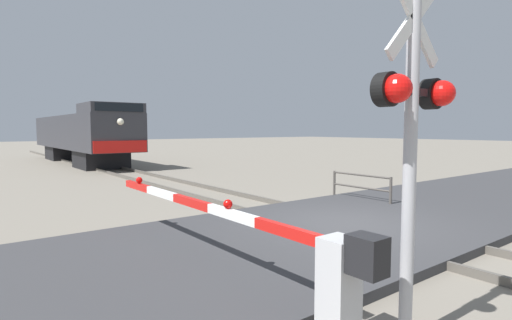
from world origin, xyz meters
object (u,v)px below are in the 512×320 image
Objects in this scene: locomotive at (82,135)px; crossing_gate at (278,249)px; crossing_signal at (413,119)px; guard_railing at (361,185)px.

crossing_gate is (-3.95, -24.94, -1.13)m from locomotive.
crossing_signal is (-3.33, -26.37, 0.49)m from locomotive.
guard_railing is at bearing -82.12° from locomotive.
crossing_gate is at bearing 113.29° from crossing_signal.
crossing_signal is 8.47m from guard_railing.
crossing_gate reaches higher than guard_railing.
crossing_gate is (-0.61, 1.43, -1.62)m from crossing_signal.
crossing_signal is at bearing -97.21° from locomotive.
guard_railing is (2.90, -20.93, -1.34)m from locomotive.
crossing_signal is 0.58× the size of crossing_gate.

